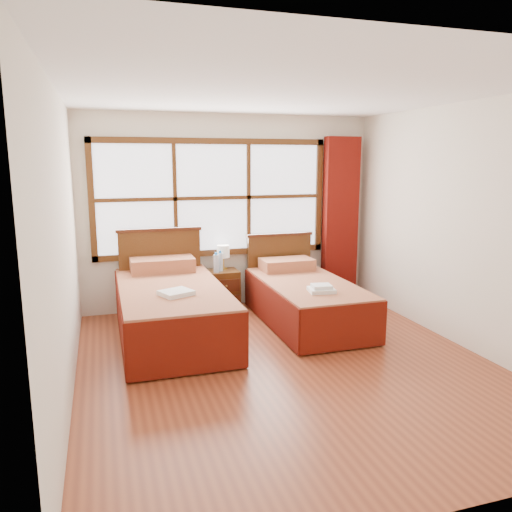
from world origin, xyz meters
name	(u,v)px	position (x,y,z in m)	size (l,w,h in m)	color
floor	(288,365)	(0.00, 0.00, 0.00)	(4.50, 4.50, 0.00)	brown
ceiling	(291,91)	(0.00, 0.00, 2.60)	(4.50, 4.50, 0.00)	white
wall_back	(230,212)	(0.00, 2.25, 1.30)	(4.00, 4.00, 0.00)	silver
wall_left	(63,246)	(-2.00, 0.00, 1.30)	(4.50, 4.50, 0.00)	silver
wall_right	(466,227)	(2.00, 0.00, 1.30)	(4.50, 4.50, 0.00)	silver
window	(212,198)	(-0.25, 2.21, 1.50)	(3.16, 0.06, 1.56)	white
curtain	(340,219)	(1.60, 2.11, 1.17)	(0.50, 0.16, 2.30)	#69110A
bed_left	(171,307)	(-0.98, 1.20, 0.34)	(1.16, 2.25, 1.13)	#3F1B0D
bed_right	(305,298)	(0.68, 1.20, 0.30)	(1.02, 2.04, 0.99)	#3F1B0D
nightstand	(223,290)	(-0.17, 1.99, 0.27)	(0.41, 0.41, 0.55)	#4A2910
towels_left	(176,293)	(-0.98, 0.73, 0.63)	(0.39, 0.37, 0.05)	white
towels_right	(321,289)	(0.65, 0.65, 0.57)	(0.32, 0.29, 0.08)	white
lamp	(223,252)	(-0.14, 2.10, 0.78)	(0.17, 0.17, 0.32)	gold
bottle_near	(216,263)	(-0.28, 1.91, 0.67)	(0.07, 0.07, 0.27)	silver
bottle_far	(220,262)	(-0.21, 1.98, 0.67)	(0.07, 0.07, 0.28)	silver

